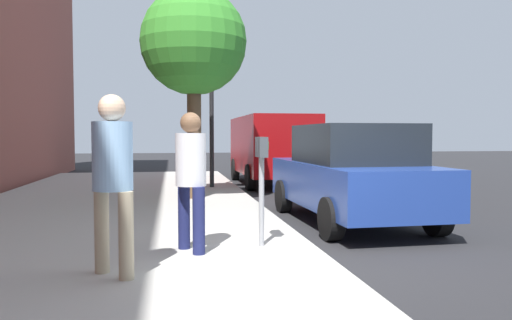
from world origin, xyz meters
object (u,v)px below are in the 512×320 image
Objects in this scene: parked_van_far at (271,146)px; traffic_signal at (215,99)px; parking_meter at (262,167)px; parked_sedan_near at (351,174)px; pedestrian_at_meter at (191,171)px; pedestrian_bystander at (113,168)px; street_tree at (194,44)px.

parked_van_far is 1.45× the size of traffic_signal.
parking_meter is 3.02m from parked_sedan_near.
parked_van_far is at bearing 46.42° from pedestrian_at_meter.
traffic_signal is (7.50, -0.07, 1.41)m from parking_meter.
pedestrian_bystander is at bearing 168.21° from traffic_signal.
pedestrian_bystander is at bearing 169.92° from street_tree.
parking_meter is 9.70m from parked_van_far.
street_tree is at bearing 60.31° from pedestrian_at_meter.
pedestrian_at_meter is 0.33× the size of parked_van_far.
traffic_signal is (7.67, -0.98, 1.43)m from pedestrian_at_meter.
parked_van_far is 5.65m from street_tree.
parking_meter is 0.93m from pedestrian_at_meter.
pedestrian_bystander is at bearing 131.35° from parked_sedan_near.
parked_van_far is (10.60, -3.77, 0.01)m from pedestrian_bystander.
pedestrian_at_meter reaches higher than parked_sedan_near.
pedestrian_at_meter is at bearing 162.99° from parked_van_far.
parking_meter is at bearing -9.76° from pedestrian_bystander.
traffic_signal is (5.30, 1.97, 1.68)m from parked_sedan_near.
parked_sedan_near is 4.81m from street_tree.
pedestrian_at_meter reaches higher than parking_meter.
pedestrian_bystander is 0.51× the size of traffic_signal.
pedestrian_bystander is at bearing 160.41° from parked_van_far.
parked_sedan_near is 7.29m from parked_van_far.
parked_sedan_near is (3.32, -3.77, -0.35)m from pedestrian_bystander.
pedestrian_bystander is 0.41× the size of parked_sedan_near.
parked_sedan_near is at bearing -1.25° from pedestrian_bystander.
street_tree reaches higher than parking_meter.
traffic_signal is (2.39, -0.69, -1.08)m from street_tree.
pedestrian_bystander is 6.77m from street_tree.
pedestrian_at_meter is 5.85m from street_tree.
parking_meter is 5.72m from street_tree.
parked_sedan_near is 1.24× the size of traffic_signal.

